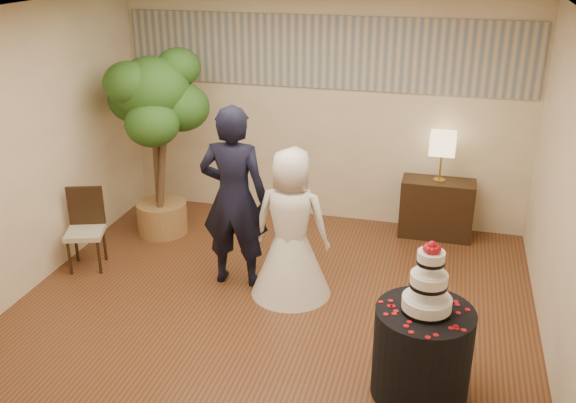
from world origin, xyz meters
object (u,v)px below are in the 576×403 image
(cake_table, at_px, (422,353))
(ficus_tree, at_px, (156,144))
(table_lamp, at_px, (441,157))
(bride, at_px, (291,224))
(side_chair, at_px, (85,231))
(wedding_cake, at_px, (429,277))
(console, at_px, (436,209))
(groom, at_px, (234,197))

(cake_table, bearing_deg, ficus_tree, 145.32)
(table_lamp, bearing_deg, bride, -127.98)
(cake_table, relative_size, side_chair, 0.87)
(wedding_cake, bearing_deg, side_chair, 161.62)
(side_chair, bearing_deg, cake_table, -37.31)
(table_lamp, height_order, ficus_tree, ficus_tree)
(bride, distance_m, wedding_cake, 1.88)
(cake_table, height_order, console, cake_table)
(groom, relative_size, cake_table, 2.49)
(groom, xyz_separation_m, side_chair, (-1.67, -0.12, -0.51))
(bride, xyz_separation_m, console, (1.35, 1.73, -0.41))
(wedding_cake, bearing_deg, bride, 137.67)
(bride, relative_size, wedding_cake, 2.62)
(console, bearing_deg, side_chair, -153.89)
(bride, bearing_deg, table_lamp, -126.50)
(ficus_tree, relative_size, side_chair, 2.57)
(bride, distance_m, console, 2.24)
(bride, relative_size, console, 1.81)
(cake_table, bearing_deg, wedding_cake, 0.00)
(groom, distance_m, bride, 0.64)
(groom, height_order, bride, groom)
(cake_table, bearing_deg, table_lamp, 90.32)
(wedding_cake, height_order, side_chair, wedding_cake)
(bride, distance_m, table_lamp, 2.21)
(wedding_cake, bearing_deg, cake_table, 0.00)
(bride, distance_m, ficus_tree, 2.16)
(bride, xyz_separation_m, side_chair, (-2.28, -0.03, -0.33))
(bride, height_order, console, bride)
(ficus_tree, bearing_deg, table_lamp, 12.84)
(groom, relative_size, ficus_tree, 0.84)
(wedding_cake, height_order, table_lamp, wedding_cake)
(wedding_cake, height_order, ficus_tree, ficus_tree)
(groom, height_order, wedding_cake, groom)
(groom, xyz_separation_m, bride, (0.61, -0.08, -0.18))
(console, distance_m, side_chair, 4.05)
(cake_table, xyz_separation_m, console, (-0.02, 2.98, -0.02))
(bride, height_order, ficus_tree, ficus_tree)
(cake_table, bearing_deg, bride, 137.67)
(console, bearing_deg, cake_table, -89.50)
(bride, bearing_deg, console, -126.50)
(bride, height_order, table_lamp, bride)
(groom, bearing_deg, bride, 169.36)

